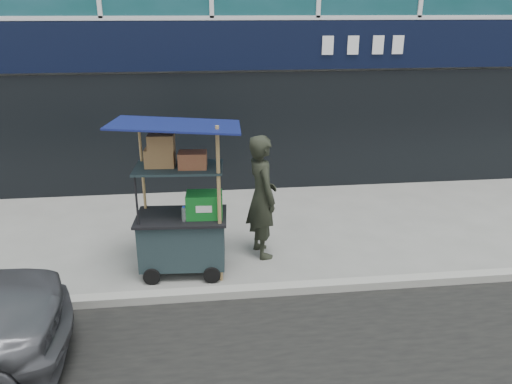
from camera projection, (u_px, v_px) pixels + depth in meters
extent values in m
plane|color=slate|center=(230.00, 288.00, 6.78)|extent=(80.00, 80.00, 0.00)
cube|color=#96978E|center=(231.00, 292.00, 6.57)|extent=(80.00, 0.18, 0.12)
cube|color=black|center=(213.00, 46.00, 9.36)|extent=(15.68, 0.06, 0.90)
cube|color=black|center=(215.00, 134.00, 9.99)|extent=(15.68, 0.04, 2.40)
cube|color=#1B2A2F|center=(183.00, 240.00, 7.06)|extent=(1.22, 0.76, 0.69)
cylinder|color=black|center=(152.00, 277.00, 6.84)|extent=(0.24, 0.06, 0.23)
cylinder|color=black|center=(212.00, 275.00, 6.88)|extent=(0.24, 0.06, 0.23)
cube|color=black|center=(181.00, 217.00, 6.94)|extent=(1.30, 0.84, 0.04)
cylinder|color=black|center=(137.00, 202.00, 6.52)|extent=(0.03, 0.03, 0.73)
cylinder|color=black|center=(219.00, 200.00, 6.57)|extent=(0.03, 0.03, 0.73)
cylinder|color=black|center=(144.00, 187.00, 7.07)|extent=(0.03, 0.03, 0.73)
cylinder|color=black|center=(220.00, 185.00, 7.12)|extent=(0.03, 0.03, 0.73)
cube|color=#1B2A2F|center=(179.00, 168.00, 6.69)|extent=(1.22, 0.76, 0.03)
cylinder|color=olive|center=(219.00, 207.00, 6.60)|extent=(0.05, 0.05, 2.20)
cylinder|color=olive|center=(145.00, 196.00, 7.12)|extent=(0.04, 0.04, 2.10)
cube|color=#0C1443|center=(176.00, 125.00, 6.48)|extent=(1.73, 1.28, 0.19)
cube|color=#106826|center=(204.00, 205.00, 6.84)|extent=(0.51, 0.37, 0.34)
cylinder|color=silver|center=(184.00, 214.00, 6.72)|extent=(0.07, 0.07, 0.20)
cylinder|color=blue|center=(184.00, 207.00, 6.68)|extent=(0.03, 0.03, 0.02)
cube|color=brown|center=(160.00, 157.00, 6.68)|extent=(0.41, 0.32, 0.24)
cube|color=olive|center=(193.00, 160.00, 6.61)|extent=(0.39, 0.30, 0.22)
cube|color=brown|center=(161.00, 142.00, 6.58)|extent=(0.36, 0.28, 0.20)
imported|color=black|center=(262.00, 197.00, 7.42)|extent=(0.59, 0.77, 1.88)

